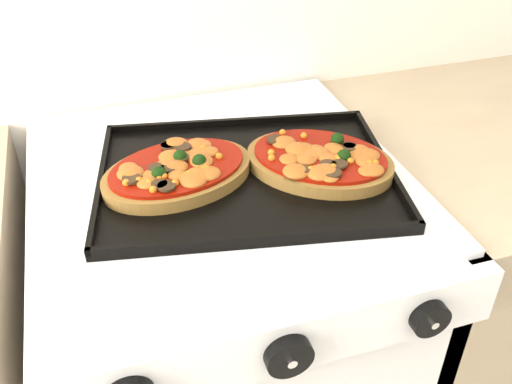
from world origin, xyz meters
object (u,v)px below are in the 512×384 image
object	(u,v)px
stove	(228,357)
pizza_left	(178,170)
pizza_right	(319,159)
baking_tray	(246,174)

from	to	relation	value
stove	pizza_left	distance (m)	0.49
pizza_left	pizza_right	distance (m)	0.22
pizza_left	pizza_right	size ratio (longest dim) A/B	1.01
baking_tray	pizza_right	bearing A→B (deg)	2.16
baking_tray	pizza_left	distance (m)	0.11
baking_tray	pizza_right	xyz separation A→B (m)	(0.12, -0.02, 0.02)
baking_tray	pizza_left	size ratio (longest dim) A/B	1.91
stove	pizza_right	xyz separation A→B (m)	(0.15, -0.05, 0.48)
stove	baking_tray	xyz separation A→B (m)	(0.04, -0.03, 0.47)
pizza_left	baking_tray	bearing A→B (deg)	-10.11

